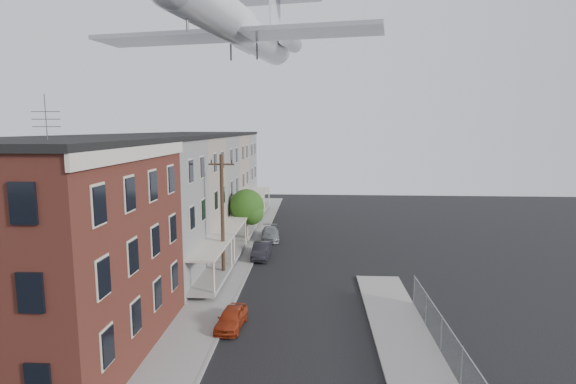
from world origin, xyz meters
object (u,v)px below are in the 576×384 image
Objects in this scene: street_tree at (248,208)px; airplane at (242,28)px; utility_pole at (222,216)px; car_near at (231,318)px; car_far at (270,234)px; car_mid at (261,251)px.

airplane is at bearing 152.12° from street_tree.
airplane is at bearing 90.05° from utility_pole.
car_near is 19.46m from car_far.
car_far is at bearing 35.78° from airplane.
street_tree is 1.25× the size of car_far.
car_near is 0.83× the size of car_mid.
car_near is at bearing -83.58° from airplane.
car_mid is at bearing -96.87° from car_far.
utility_pole reaches higher than car_mid.
utility_pole is 2.16× the size of car_far.
utility_pole is at bearing -91.89° from street_tree.
utility_pole is at bearing -89.95° from airplane.
car_mid reaches higher than car_far.
car_mid is 0.14× the size of airplane.
car_far is (0.21, 19.46, 0.05)m from car_near.
airplane is (-2.22, -1.60, 18.96)m from car_far.
car_near is 0.78× the size of car_far.
utility_pole is 9.01m from car_near.
utility_pole is at bearing -110.66° from car_mid.
car_near is at bearing -84.60° from street_tree.
street_tree is 0.18× the size of airplane.
utility_pole is at bearing -106.35° from car_far.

